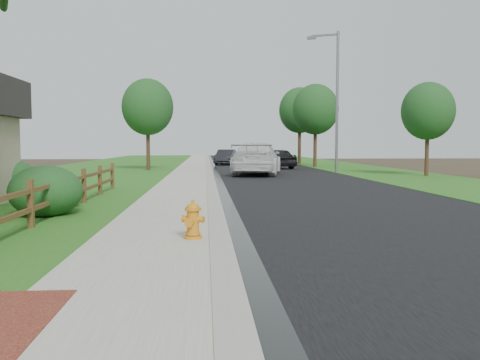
{
  "coord_description": "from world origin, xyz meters",
  "views": [
    {
      "loc": [
        0.13,
        -5.86,
        1.84
      ],
      "look_at": [
        0.86,
        4.73,
        1.1
      ],
      "focal_mm": 38.0,
      "sensor_mm": 36.0,
      "label": 1
    }
  ],
  "objects": [
    {
      "name": "dark_car_far",
      "position": [
        2.0,
        39.99,
        0.71
      ],
      "size": [
        2.34,
        4.4,
        1.38
      ],
      "primitive_type": "imported",
      "rotation": [
        0.0,
        0.0,
        -0.22
      ],
      "color": "black",
      "rests_on": "road"
    },
    {
      "name": "shrub_d",
      "position": [
        -6.46,
        11.5,
        0.68
      ],
      "size": [
        2.22,
        2.22,
        1.36
      ],
      "primitive_type": "ellipsoid",
      "rotation": [
        0.0,
        0.0,
        0.13
      ],
      "color": "#163E1C",
      "rests_on": "ground"
    },
    {
      "name": "shrub_c",
      "position": [
        -3.9,
        7.22,
        0.66
      ],
      "size": [
        2.33,
        2.33,
        1.32
      ],
      "primitive_type": "ellipsoid",
      "rotation": [
        0.0,
        0.0,
        -0.35
      ],
      "color": "#163E1C",
      "rests_on": "ground"
    },
    {
      "name": "wet_gutter",
      "position": [
        0.75,
        35.0,
        0.02
      ],
      "size": [
        0.5,
        90.0,
        0.0
      ],
      "primitive_type": "cube",
      "color": "black",
      "rests_on": "road"
    },
    {
      "name": "ranch_fence",
      "position": [
        -3.6,
        6.4,
        0.62
      ],
      "size": [
        0.12,
        16.92,
        1.1
      ],
      "color": "#442816",
      "rests_on": "ground"
    },
    {
      "name": "ground",
      "position": [
        0.0,
        0.0,
        0.0
      ],
      "size": [
        120.0,
        120.0,
        0.0
      ],
      "primitive_type": "plane",
      "color": "#34281C"
    },
    {
      "name": "road",
      "position": [
        4.6,
        35.0,
        0.01
      ],
      "size": [
        8.0,
        90.0,
        0.02
      ],
      "primitive_type": "cube",
      "color": "black",
      "rests_on": "ground"
    },
    {
      "name": "verge_far",
      "position": [
        11.5,
        35.0,
        0.02
      ],
      "size": [
        6.0,
        90.0,
        0.04
      ],
      "primitive_type": "cube",
      "color": "#1E5719",
      "rests_on": "ground"
    },
    {
      "name": "lawn_near",
      "position": [
        -8.0,
        35.0,
        0.02
      ],
      "size": [
        9.0,
        90.0,
        0.04
      ],
      "primitive_type": "cube",
      "color": "#1E5719",
      "rests_on": "ground"
    },
    {
      "name": "boulder",
      "position": [
        -3.9,
        8.96,
        0.31
      ],
      "size": [
        1.1,
        0.96,
        0.62
      ],
      "primitive_type": "ellipsoid",
      "rotation": [
        0.0,
        0.0,
        -0.34
      ],
      "color": "olive",
      "rests_on": "ground"
    },
    {
      "name": "tree_near_right",
      "position": [
        12.88,
        22.59,
        3.75
      ],
      "size": [
        3.01,
        3.01,
        5.41
      ],
      "color": "#342115",
      "rests_on": "ground"
    },
    {
      "name": "tree_mid_left",
      "position": [
        -3.9,
        30.47,
        4.47
      ],
      "size": [
        3.62,
        3.62,
        6.47
      ],
      "color": "#342115",
      "rests_on": "ground"
    },
    {
      "name": "tree_mid_right",
      "position": [
        9.01,
        34.72,
        4.66
      ],
      "size": [
        3.7,
        3.7,
        6.71
      ],
      "color": "#342115",
      "rests_on": "ground"
    },
    {
      "name": "tree_far_right",
      "position": [
        9.0,
        41.5,
        5.03
      ],
      "size": [
        3.9,
        3.9,
        7.19
      ],
      "color": "#342115",
      "rests_on": "ground"
    },
    {
      "name": "dark_car_mid",
      "position": [
        5.54,
        32.83,
        0.78
      ],
      "size": [
        3.02,
        4.82,
        1.53
      ],
      "primitive_type": "imported",
      "rotation": [
        0.0,
        0.0,
        3.43
      ],
      "color": "black",
      "rests_on": "road"
    },
    {
      "name": "streetlight",
      "position": [
        8.54,
        26.88,
        5.17
      ],
      "size": [
        2.01,
        0.97,
        9.12
      ],
      "color": "slate",
      "rests_on": "ground"
    },
    {
      "name": "sidewalk",
      "position": [
        -0.9,
        35.0,
        0.05
      ],
      "size": [
        2.2,
        90.0,
        0.1
      ],
      "primitive_type": "cube",
      "color": "#9A9786",
      "rests_on": "ground"
    },
    {
      "name": "white_suv",
      "position": [
        3.26,
        24.73,
        0.97
      ],
      "size": [
        3.88,
        6.96,
        1.91
      ],
      "primitive_type": "imported",
      "rotation": [
        0.0,
        0.0,
        2.95
      ],
      "color": "silver",
      "rests_on": "road"
    },
    {
      "name": "fire_hydrant",
      "position": [
        -0.1,
        3.47,
        0.43
      ],
      "size": [
        0.47,
        0.39,
        0.72
      ],
      "color": "orange",
      "rests_on": "sidewalk"
    },
    {
      "name": "curb",
      "position": [
        0.4,
        35.0,
        0.06
      ],
      "size": [
        0.4,
        90.0,
        0.12
      ],
      "primitive_type": "cube",
      "color": "gray",
      "rests_on": "ground"
    },
    {
      "name": "grass_strip",
      "position": [
        -2.8,
        35.0,
        0.03
      ],
      "size": [
        1.6,
        90.0,
        0.06
      ],
      "primitive_type": "cube",
      "color": "#1E5719",
      "rests_on": "ground"
    }
  ]
}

